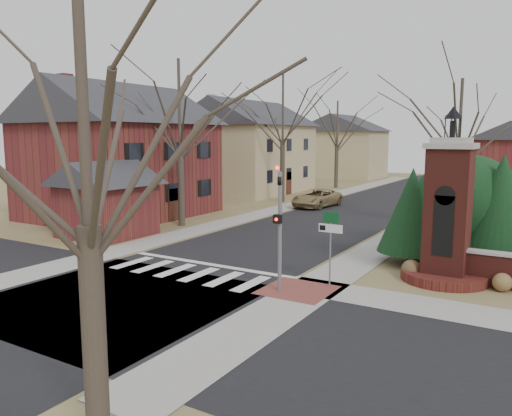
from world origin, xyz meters
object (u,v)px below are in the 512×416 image
Objects in this scene: traffic_signal_pole at (280,219)px; sign_post at (330,234)px; brick_gate_monument at (447,224)px; pickup_truck at (317,198)px; distant_car at (452,183)px.

traffic_signal_pole is 2.02m from sign_post.
brick_gate_monument reaches higher than sign_post.
distant_car is (6.70, 18.38, 0.01)m from pickup_truck.
distant_car is (-2.19, 37.09, -1.25)m from sign_post.
sign_post is at bearing 102.08° from distant_car.
traffic_signal_pole is 38.56m from distant_car.
traffic_signal_pole is at bearing -136.76° from brick_gate_monument.
distant_car is at bearing 75.07° from pickup_truck.
pickup_truck is at bearing 110.70° from traffic_signal_pole.
brick_gate_monument is at bearing -46.82° from pickup_truck.
pickup_truck is (-12.30, 15.70, -1.48)m from brick_gate_monument.
sign_post is 0.56× the size of pickup_truck.
traffic_signal_pole is 21.60m from pickup_truck.
sign_post is (1.29, 1.41, -0.64)m from traffic_signal_pole.
distant_car reaches higher than pickup_truck.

